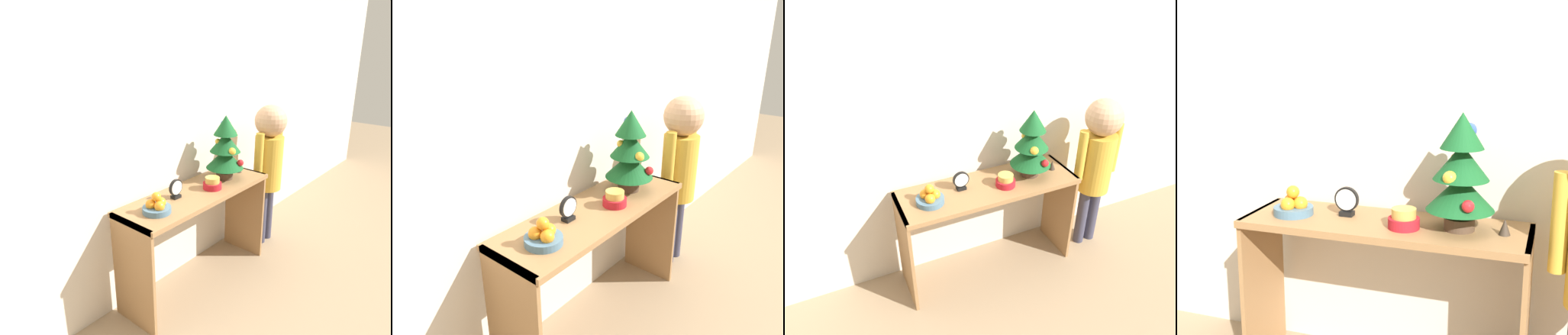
% 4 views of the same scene
% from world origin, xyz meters
% --- Properties ---
extents(ground_plane, '(12.00, 12.00, 0.00)m').
position_xyz_m(ground_plane, '(0.00, 0.00, 0.00)').
color(ground_plane, '#997F60').
extents(back_wall, '(7.00, 0.05, 2.50)m').
position_xyz_m(back_wall, '(0.00, 0.42, 1.25)').
color(back_wall, beige).
rests_on(back_wall, ground_plane).
extents(console_table, '(1.17, 0.38, 0.70)m').
position_xyz_m(console_table, '(0.00, 0.19, 0.54)').
color(console_table, olive).
rests_on(console_table, ground_plane).
extents(mini_tree, '(0.27, 0.27, 0.46)m').
position_xyz_m(mini_tree, '(0.30, 0.19, 0.92)').
color(mini_tree, '#4C3828').
rests_on(mini_tree, console_table).
extents(fruit_bowl, '(0.17, 0.17, 0.13)m').
position_xyz_m(fruit_bowl, '(-0.39, 0.16, 0.73)').
color(fruit_bowl, '#476B84').
rests_on(fruit_bowl, console_table).
extents(singing_bowl, '(0.13, 0.13, 0.08)m').
position_xyz_m(singing_bowl, '(0.10, 0.14, 0.73)').
color(singing_bowl, '#AD1923').
rests_on(singing_bowl, console_table).
extents(desk_clock, '(0.10, 0.04, 0.12)m').
position_xyz_m(desk_clock, '(-0.17, 0.22, 0.76)').
color(desk_clock, black).
rests_on(desk_clock, console_table).
extents(figurine, '(0.05, 0.05, 0.06)m').
position_xyz_m(figurine, '(0.48, 0.19, 0.73)').
color(figurine, '#382D23').
rests_on(figurine, console_table).
extents(child_figure, '(0.35, 0.25, 1.16)m').
position_xyz_m(child_figure, '(0.82, 0.14, 0.76)').
color(child_figure, '#38384C').
rests_on(child_figure, ground_plane).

